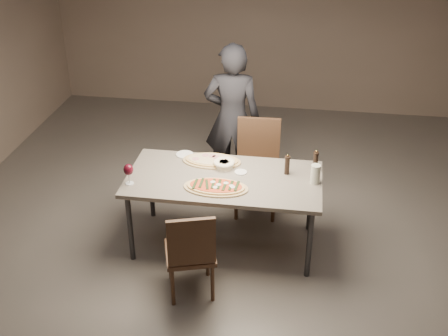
# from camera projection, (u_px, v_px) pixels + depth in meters

# --- Properties ---
(room) EXTENTS (7.00, 7.00, 7.00)m
(room) POSITION_uv_depth(u_px,v_px,m) (224.00, 113.00, 4.87)
(room) COLOR #5E5751
(room) RESTS_ON ground
(dining_table) EXTENTS (1.80, 0.90, 0.75)m
(dining_table) POSITION_uv_depth(u_px,v_px,m) (224.00, 183.00, 5.22)
(dining_table) COLOR slate
(dining_table) RESTS_ON ground
(zucchini_pizza) EXTENTS (0.58, 0.32, 0.05)m
(zucchini_pizza) POSITION_uv_depth(u_px,v_px,m) (216.00, 187.00, 5.01)
(zucchini_pizza) COLOR tan
(zucchini_pizza) RESTS_ON dining_table
(ham_pizza) EXTENTS (0.57, 0.32, 0.04)m
(ham_pizza) POSITION_uv_depth(u_px,v_px,m) (212.00, 160.00, 5.44)
(ham_pizza) COLOR tan
(ham_pizza) RESTS_ON dining_table
(bread_basket) EXTENTS (0.20, 0.20, 0.07)m
(bread_basket) POSITION_uv_depth(u_px,v_px,m) (224.00, 164.00, 5.33)
(bread_basket) COLOR #F3E7C5
(bread_basket) RESTS_ON dining_table
(oil_dish) EXTENTS (0.12, 0.12, 0.01)m
(oil_dish) POSITION_uv_depth(u_px,v_px,m) (241.00, 172.00, 5.26)
(oil_dish) COLOR white
(oil_dish) RESTS_ON dining_table
(pepper_mill_left) EXTENTS (0.05, 0.05, 0.20)m
(pepper_mill_left) POSITION_uv_depth(u_px,v_px,m) (287.00, 165.00, 5.20)
(pepper_mill_left) COLOR black
(pepper_mill_left) RESTS_ON dining_table
(pepper_mill_right) EXTENTS (0.05, 0.05, 0.20)m
(pepper_mill_right) POSITION_uv_depth(u_px,v_px,m) (316.00, 160.00, 5.28)
(pepper_mill_right) COLOR black
(pepper_mill_right) RESTS_ON dining_table
(carafe) EXTENTS (0.09, 0.09, 0.18)m
(carafe) POSITION_uv_depth(u_px,v_px,m) (315.00, 174.00, 5.06)
(carafe) COLOR silver
(carafe) RESTS_ON dining_table
(wine_glass) EXTENTS (0.09, 0.09, 0.20)m
(wine_glass) POSITION_uv_depth(u_px,v_px,m) (128.00, 170.00, 5.02)
(wine_glass) COLOR silver
(wine_glass) RESTS_ON dining_table
(side_plate) EXTENTS (0.17, 0.17, 0.01)m
(side_plate) POSITION_uv_depth(u_px,v_px,m) (185.00, 154.00, 5.57)
(side_plate) COLOR white
(side_plate) RESTS_ON dining_table
(chair_near) EXTENTS (0.51, 0.51, 0.87)m
(chair_near) POSITION_uv_depth(u_px,v_px,m) (191.00, 251.00, 4.65)
(chair_near) COLOR #422B1B
(chair_near) RESTS_ON ground
(chair_far) EXTENTS (0.48, 0.48, 0.99)m
(chair_far) POSITION_uv_depth(u_px,v_px,m) (257.00, 161.00, 5.88)
(chair_far) COLOR #422B1B
(chair_far) RESTS_ON ground
(diner) EXTENTS (0.64, 0.44, 1.69)m
(diner) POSITION_uv_depth(u_px,v_px,m) (232.00, 118.00, 6.12)
(diner) COLOR black
(diner) RESTS_ON ground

